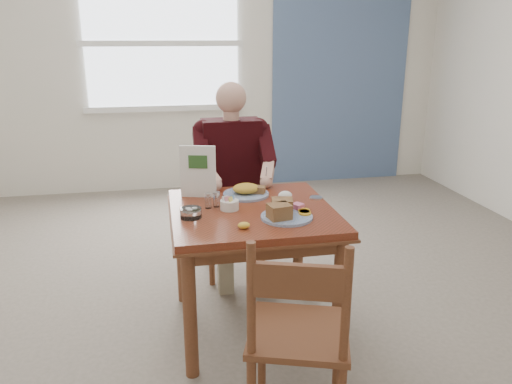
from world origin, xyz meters
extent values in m
plane|color=#675F53|center=(0.00, 0.00, 0.00)|extent=(6.00, 6.00, 0.00)
plane|color=silver|center=(0.00, 3.00, 1.40)|extent=(5.50, 0.00, 5.50)
cube|color=#4C648E|center=(1.60, 2.98, 1.40)|extent=(1.60, 0.02, 2.80)
ellipsoid|color=yellow|center=(-0.10, -0.29, 0.77)|extent=(0.07, 0.06, 0.03)
ellipsoid|color=white|center=(0.22, 0.12, 0.78)|extent=(0.10, 0.09, 0.05)
cylinder|color=silver|center=(0.41, 0.11, 0.75)|extent=(0.09, 0.09, 0.01)
cube|color=white|center=(-0.40, 2.97, 1.60)|extent=(1.60, 0.02, 1.30)
cube|color=white|center=(-0.40, 2.96, 0.92)|extent=(1.72, 0.04, 0.06)
cube|color=white|center=(-0.40, 2.96, 1.60)|extent=(1.72, 0.04, 0.06)
cube|color=maroon|center=(0.00, 0.00, 0.73)|extent=(0.90, 0.90, 0.04)
cube|color=brown|center=(0.00, 0.00, 0.70)|extent=(0.92, 0.92, 0.01)
cylinder|color=brown|center=(-0.39, -0.39, 0.35)|extent=(0.07, 0.07, 0.71)
cylinder|color=brown|center=(0.39, -0.39, 0.35)|extent=(0.07, 0.07, 0.71)
cylinder|color=brown|center=(-0.39, 0.39, 0.35)|extent=(0.07, 0.07, 0.71)
cylinder|color=brown|center=(0.39, 0.39, 0.35)|extent=(0.07, 0.07, 0.71)
cube|color=brown|center=(0.00, -0.39, 0.66)|extent=(0.80, 0.03, 0.08)
cube|color=brown|center=(0.00, 0.39, 0.66)|extent=(0.80, 0.03, 0.08)
cube|color=brown|center=(-0.39, 0.00, 0.66)|extent=(0.03, 0.80, 0.08)
cube|color=brown|center=(0.39, 0.00, 0.66)|extent=(0.03, 0.80, 0.08)
cylinder|color=brown|center=(-0.18, 0.57, 0.23)|extent=(0.04, 0.04, 0.45)
cylinder|color=brown|center=(0.18, 0.57, 0.23)|extent=(0.04, 0.04, 0.45)
cylinder|color=brown|center=(-0.18, 0.93, 0.23)|extent=(0.04, 0.04, 0.45)
cylinder|color=brown|center=(0.18, 0.93, 0.23)|extent=(0.04, 0.04, 0.45)
cube|color=brown|center=(0.00, 0.75, 0.47)|extent=(0.42, 0.42, 0.03)
cylinder|color=brown|center=(-0.18, 0.93, 0.70)|extent=(0.04, 0.04, 0.50)
cylinder|color=brown|center=(0.18, 0.93, 0.70)|extent=(0.04, 0.04, 0.50)
cube|color=brown|center=(0.00, 0.93, 0.80)|extent=(0.38, 0.03, 0.14)
cylinder|color=brown|center=(-0.06, -0.58, 0.23)|extent=(0.05, 0.05, 0.45)
cylinder|color=brown|center=(0.28, -0.70, 0.23)|extent=(0.05, 0.05, 0.45)
cube|color=brown|center=(0.05, -0.81, 0.47)|extent=(0.53, 0.53, 0.03)
cylinder|color=brown|center=(-0.18, -0.92, 0.70)|extent=(0.05, 0.05, 0.50)
cylinder|color=brown|center=(0.16, -1.04, 0.70)|extent=(0.05, 0.05, 0.50)
cube|color=brown|center=(-0.01, -0.98, 0.80)|extent=(0.37, 0.15, 0.14)
cube|color=gray|center=(-0.10, 0.63, 0.54)|extent=(0.13, 0.38, 0.12)
cube|color=gray|center=(0.10, 0.63, 0.54)|extent=(0.13, 0.38, 0.12)
cube|color=gray|center=(-0.10, 0.45, 0.24)|extent=(0.10, 0.10, 0.48)
cube|color=gray|center=(0.10, 0.45, 0.24)|extent=(0.10, 0.10, 0.48)
cube|color=black|center=(0.00, 0.78, 0.84)|extent=(0.40, 0.22, 0.58)
sphere|color=black|center=(-0.19, 0.78, 1.06)|extent=(0.15, 0.15, 0.15)
sphere|color=black|center=(0.19, 0.78, 1.06)|extent=(0.15, 0.15, 0.15)
cylinder|color=tan|center=(0.00, 0.76, 1.15)|extent=(0.11, 0.11, 0.08)
sphere|color=tan|center=(0.00, 0.76, 1.28)|extent=(0.21, 0.21, 0.21)
cube|color=black|center=(-0.22, 0.67, 0.96)|extent=(0.09, 0.29, 0.27)
cube|color=black|center=(0.22, 0.67, 0.96)|extent=(0.09, 0.29, 0.27)
sphere|color=black|center=(-0.22, 0.55, 0.86)|extent=(0.09, 0.09, 0.09)
sphere|color=black|center=(0.22, 0.55, 0.86)|extent=(0.09, 0.09, 0.09)
cube|color=tan|center=(-0.19, 0.46, 0.82)|extent=(0.14, 0.23, 0.14)
cube|color=tan|center=(0.19, 0.46, 0.82)|extent=(0.14, 0.23, 0.14)
sphere|color=tan|center=(-0.16, 0.37, 0.79)|extent=(0.08, 0.08, 0.08)
sphere|color=tan|center=(0.16, 0.37, 0.79)|extent=(0.08, 0.08, 0.08)
cylinder|color=silver|center=(0.16, 0.37, 0.84)|extent=(0.01, 0.05, 0.12)
cylinder|color=white|center=(0.15, -0.19, 0.76)|extent=(0.29, 0.29, 0.02)
cube|color=#A58149|center=(0.10, -0.22, 0.80)|extent=(0.13, 0.12, 0.08)
cube|color=#A58149|center=(0.14, -0.14, 0.80)|extent=(0.13, 0.12, 0.08)
cylinder|color=orange|center=(0.25, -0.18, 0.77)|extent=(0.07, 0.07, 0.01)
cylinder|color=orange|center=(0.26, -0.16, 0.77)|extent=(0.08, 0.08, 0.01)
cylinder|color=orange|center=(0.26, -0.14, 0.77)|extent=(0.09, 0.09, 0.01)
cube|color=#DB6791|center=(0.24, -0.09, 0.78)|extent=(0.07, 0.08, 0.03)
cylinder|color=white|center=(0.01, 0.25, 0.76)|extent=(0.37, 0.37, 0.02)
ellipsoid|color=yellow|center=(0.01, 0.25, 0.80)|extent=(0.20, 0.19, 0.06)
cube|color=#A58149|center=(0.07, 0.24, 0.79)|extent=(0.12, 0.10, 0.04)
cylinder|color=white|center=(-0.13, 0.01, 0.78)|extent=(0.13, 0.13, 0.05)
cube|color=pink|center=(-0.14, 0.01, 0.82)|extent=(0.04, 0.03, 0.03)
cube|color=#6699D8|center=(-0.11, 0.03, 0.82)|extent=(0.04, 0.01, 0.03)
cube|color=#EAD159|center=(-0.12, 0.00, 0.82)|extent=(0.03, 0.04, 0.03)
cube|color=white|center=(-0.15, 0.02, 0.82)|extent=(0.04, 0.02, 0.03)
cylinder|color=white|center=(-0.24, 0.06, 0.79)|extent=(0.05, 0.05, 0.07)
cylinder|color=silver|center=(-0.24, 0.06, 0.83)|extent=(0.05, 0.05, 0.02)
cylinder|color=white|center=(-0.19, 0.07, 0.79)|extent=(0.05, 0.05, 0.07)
cylinder|color=silver|center=(-0.19, 0.07, 0.83)|extent=(0.05, 0.05, 0.02)
cylinder|color=white|center=(-0.35, -0.08, 0.78)|extent=(0.15, 0.15, 0.05)
cylinder|color=white|center=(-0.36, -0.07, 0.79)|extent=(0.04, 0.04, 0.02)
cylinder|color=white|center=(-0.33, -0.07, 0.79)|extent=(0.04, 0.04, 0.02)
cylinder|color=white|center=(-0.35, -0.09, 0.79)|extent=(0.04, 0.04, 0.02)
cube|color=white|center=(-0.27, 0.28, 0.91)|extent=(0.21, 0.07, 0.31)
cube|color=#2D5926|center=(-0.27, 0.26, 0.97)|extent=(0.11, 0.03, 0.08)
camera|label=1|loc=(-0.49, -2.59, 1.68)|focal=35.00mm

